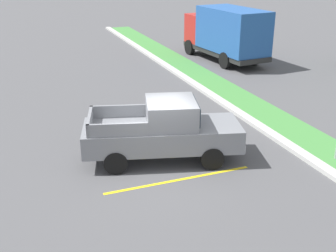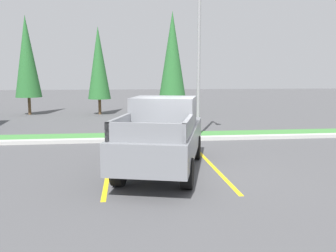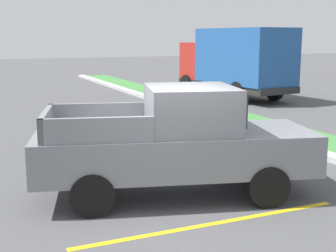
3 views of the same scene
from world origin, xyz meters
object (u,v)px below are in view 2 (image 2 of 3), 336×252
(pickup_truck_main, at_px, (163,135))
(cypress_tree_left_inner, at_px, (99,63))
(cypress_tree_center, at_px, (172,54))
(cypress_tree_leftmost, at_px, (27,57))
(street_light, at_px, (200,39))

(pickup_truck_main, distance_m, cypress_tree_left_inner, 15.68)
(cypress_tree_center, bearing_deg, cypress_tree_left_inner, -178.96)
(pickup_truck_main, height_order, cypress_tree_center, cypress_tree_center)
(cypress_tree_left_inner, bearing_deg, cypress_tree_leftmost, 175.22)
(cypress_tree_leftmost, relative_size, cypress_tree_left_inner, 1.12)
(cypress_tree_left_inner, height_order, cypress_tree_center, cypress_tree_center)
(cypress_tree_left_inner, bearing_deg, cypress_tree_center, 1.04)
(cypress_tree_leftmost, bearing_deg, cypress_tree_left_inner, -4.78)
(pickup_truck_main, xyz_separation_m, cypress_tree_center, (2.30, 15.30, 3.18))
(pickup_truck_main, distance_m, cypress_tree_center, 15.80)
(pickup_truck_main, height_order, cypress_tree_leftmost, cypress_tree_leftmost)
(cypress_tree_leftmost, bearing_deg, pickup_truck_main, -63.73)
(street_light, xyz_separation_m, cypress_tree_center, (0.15, 9.98, -0.05))
(cypress_tree_left_inner, relative_size, cypress_tree_center, 0.84)
(pickup_truck_main, xyz_separation_m, cypress_tree_left_inner, (-2.85, 15.21, 2.51))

